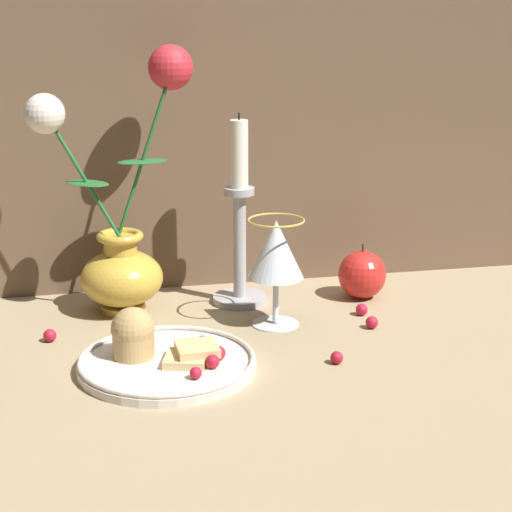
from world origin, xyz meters
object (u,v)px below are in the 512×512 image
(plate_with_pastries, at_px, (161,355))
(candlestick, at_px, (240,230))
(apple_beside_vase, at_px, (362,275))
(vase, at_px, (122,230))
(wine_glass, at_px, (276,253))

(plate_with_pastries, distance_m, candlestick, 0.27)
(candlestick, bearing_deg, apple_beside_vase, -5.10)
(vase, bearing_deg, plate_with_pastries, -81.86)
(plate_with_pastries, distance_m, apple_beside_vase, 0.38)
(vase, xyz_separation_m, plate_with_pastries, (0.03, -0.21, -0.10))
(vase, relative_size, apple_beside_vase, 4.42)
(candlestick, bearing_deg, wine_glass, -72.95)
(vase, bearing_deg, apple_beside_vase, -2.52)
(apple_beside_vase, bearing_deg, plate_with_pastries, -148.32)
(plate_with_pastries, relative_size, wine_glass, 1.45)
(candlestick, xyz_separation_m, apple_beside_vase, (0.18, -0.02, -0.07))
(plate_with_pastries, bearing_deg, candlestick, 57.28)
(plate_with_pastries, height_order, apple_beside_vase, apple_beside_vase)
(candlestick, relative_size, apple_beside_vase, 3.32)
(vase, height_order, wine_glass, vase)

